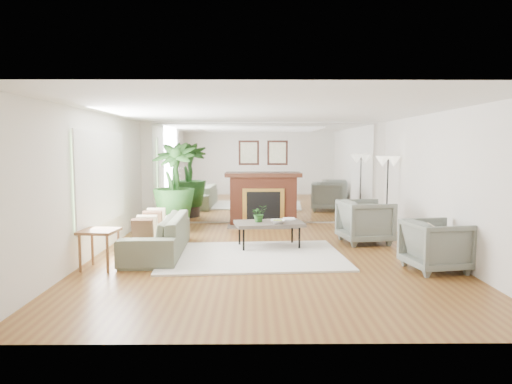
{
  "coord_description": "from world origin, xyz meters",
  "views": [
    {
      "loc": [
        -0.26,
        -7.72,
        1.89
      ],
      "look_at": [
        -0.2,
        0.6,
        1.07
      ],
      "focal_mm": 32.0,
      "sensor_mm": 36.0,
      "label": 1
    }
  ],
  "objects_px": {
    "fireplace": "(263,198)",
    "armchair_front": "(436,245)",
    "potted_ficus": "(174,185)",
    "floor_lamp": "(388,168)",
    "armchair_back": "(365,221)",
    "sofa": "(157,235)",
    "side_table": "(99,236)",
    "coffee_table": "(269,224)"
  },
  "relations": [
    {
      "from": "armchair_back",
      "to": "fireplace",
      "type": "bearing_deg",
      "value": 33.94
    },
    {
      "from": "coffee_table",
      "to": "potted_ficus",
      "type": "bearing_deg",
      "value": 141.68
    },
    {
      "from": "armchair_front",
      "to": "sofa",
      "type": "bearing_deg",
      "value": 65.69
    },
    {
      "from": "armchair_back",
      "to": "side_table",
      "type": "relative_size",
      "value": 1.52
    },
    {
      "from": "coffee_table",
      "to": "armchair_front",
      "type": "xyz_separation_m",
      "value": [
        2.51,
        -1.57,
        -0.06
      ]
    },
    {
      "from": "sofa",
      "to": "potted_ficus",
      "type": "height_order",
      "value": "potted_ficus"
    },
    {
      "from": "armchair_back",
      "to": "potted_ficus",
      "type": "height_order",
      "value": "potted_ficus"
    },
    {
      "from": "coffee_table",
      "to": "armchair_back",
      "type": "xyz_separation_m",
      "value": [
        1.92,
        0.47,
        -0.03
      ]
    },
    {
      "from": "sofa",
      "to": "potted_ficus",
      "type": "relative_size",
      "value": 1.17
    },
    {
      "from": "armchair_front",
      "to": "fireplace",
      "type": "bearing_deg",
      "value": 21.49
    },
    {
      "from": "fireplace",
      "to": "coffee_table",
      "type": "height_order",
      "value": "fireplace"
    },
    {
      "from": "fireplace",
      "to": "potted_ficus",
      "type": "xyz_separation_m",
      "value": [
        -1.99,
        -0.97,
        0.4
      ]
    },
    {
      "from": "armchair_front",
      "to": "potted_ficus",
      "type": "height_order",
      "value": "potted_ficus"
    },
    {
      "from": "coffee_table",
      "to": "side_table",
      "type": "bearing_deg",
      "value": -151.98
    },
    {
      "from": "armchair_back",
      "to": "potted_ficus",
      "type": "relative_size",
      "value": 0.47
    },
    {
      "from": "fireplace",
      "to": "side_table",
      "type": "distance_m",
      "value": 4.8
    },
    {
      "from": "sofa",
      "to": "side_table",
      "type": "height_order",
      "value": "sofa"
    },
    {
      "from": "sofa",
      "to": "armchair_front",
      "type": "xyz_separation_m",
      "value": [
        4.51,
        -1.14,
        0.05
      ]
    },
    {
      "from": "potted_ficus",
      "to": "floor_lamp",
      "type": "relative_size",
      "value": 1.18
    },
    {
      "from": "floor_lamp",
      "to": "sofa",
      "type": "bearing_deg",
      "value": -157.18
    },
    {
      "from": "fireplace",
      "to": "floor_lamp",
      "type": "xyz_separation_m",
      "value": [
        2.7,
        -1.05,
        0.78
      ]
    },
    {
      "from": "armchair_back",
      "to": "armchair_front",
      "type": "height_order",
      "value": "armchair_back"
    },
    {
      "from": "coffee_table",
      "to": "potted_ficus",
      "type": "relative_size",
      "value": 0.68
    },
    {
      "from": "armchair_front",
      "to": "side_table",
      "type": "xyz_separation_m",
      "value": [
        -5.19,
        0.14,
        0.12
      ]
    },
    {
      "from": "potted_ficus",
      "to": "sofa",
      "type": "bearing_deg",
      "value": -89.01
    },
    {
      "from": "coffee_table",
      "to": "side_table",
      "type": "xyz_separation_m",
      "value": [
        -2.69,
        -1.43,
        0.06
      ]
    },
    {
      "from": "armchair_back",
      "to": "floor_lamp",
      "type": "xyz_separation_m",
      "value": [
        0.73,
        1.05,
        1.02
      ]
    },
    {
      "from": "fireplace",
      "to": "potted_ficus",
      "type": "height_order",
      "value": "fireplace"
    },
    {
      "from": "side_table",
      "to": "floor_lamp",
      "type": "height_order",
      "value": "floor_lamp"
    },
    {
      "from": "coffee_table",
      "to": "floor_lamp",
      "type": "height_order",
      "value": "floor_lamp"
    },
    {
      "from": "side_table",
      "to": "potted_ficus",
      "type": "distance_m",
      "value": 3.15
    },
    {
      "from": "armchair_front",
      "to": "potted_ficus",
      "type": "bearing_deg",
      "value": 44.89
    },
    {
      "from": "sofa",
      "to": "armchair_front",
      "type": "bearing_deg",
      "value": 73.95
    },
    {
      "from": "sofa",
      "to": "floor_lamp",
      "type": "distance_m",
      "value": 5.17
    },
    {
      "from": "sofa",
      "to": "armchair_back",
      "type": "xyz_separation_m",
      "value": [
        3.92,
        0.9,
        0.09
      ]
    },
    {
      "from": "armchair_back",
      "to": "armchair_front",
      "type": "distance_m",
      "value": 2.12
    },
    {
      "from": "side_table",
      "to": "floor_lamp",
      "type": "xyz_separation_m",
      "value": [
        5.34,
        2.95,
        0.93
      ]
    },
    {
      "from": "fireplace",
      "to": "armchair_front",
      "type": "bearing_deg",
      "value": -58.37
    },
    {
      "from": "sofa",
      "to": "armchair_back",
      "type": "bearing_deg",
      "value": 101.1
    },
    {
      "from": "armchair_back",
      "to": "floor_lamp",
      "type": "bearing_deg",
      "value": -43.85
    },
    {
      "from": "side_table",
      "to": "potted_ficus",
      "type": "relative_size",
      "value": 0.31
    },
    {
      "from": "fireplace",
      "to": "coffee_table",
      "type": "bearing_deg",
      "value": -88.99
    }
  ]
}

